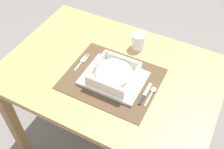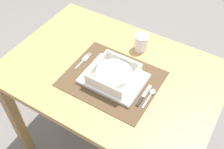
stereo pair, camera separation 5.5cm
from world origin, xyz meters
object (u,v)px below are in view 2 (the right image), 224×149
object	(u,v)px
dining_table	(112,85)
drinking_glass	(141,43)
porridge_bowl	(114,75)
butter_knife	(143,97)
fork	(84,59)
spoon	(151,94)

from	to	relation	value
dining_table	drinking_glass	world-z (taller)	drinking_glass
porridge_bowl	butter_knife	distance (m)	0.16
porridge_bowl	fork	distance (m)	0.20
dining_table	spoon	xyz separation A→B (m)	(0.22, -0.04, 0.11)
porridge_bowl	dining_table	bearing A→B (deg)	129.85
spoon	butter_knife	xyz separation A→B (m)	(-0.02, -0.03, -0.00)
drinking_glass	butter_knife	bearing A→B (deg)	-60.97
spoon	drinking_glass	world-z (taller)	drinking_glass
dining_table	porridge_bowl	size ratio (longest dim) A/B	5.40
porridge_bowl	spoon	world-z (taller)	porridge_bowl
drinking_glass	spoon	bearing A→B (deg)	-53.89
dining_table	spoon	size ratio (longest dim) A/B	8.89
fork	butter_knife	bearing A→B (deg)	-6.29
butter_knife	drinking_glass	bearing A→B (deg)	118.77
dining_table	spoon	world-z (taller)	spoon
dining_table	spoon	distance (m)	0.25
butter_knife	drinking_glass	distance (m)	0.32
fork	butter_knife	xyz separation A→B (m)	(0.35, -0.06, 0.00)
porridge_bowl	drinking_glass	xyz separation A→B (m)	(0.00, 0.26, -0.00)
fork	spoon	size ratio (longest dim) A/B	1.10
dining_table	drinking_glass	distance (m)	0.26
porridge_bowl	spoon	bearing A→B (deg)	4.70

